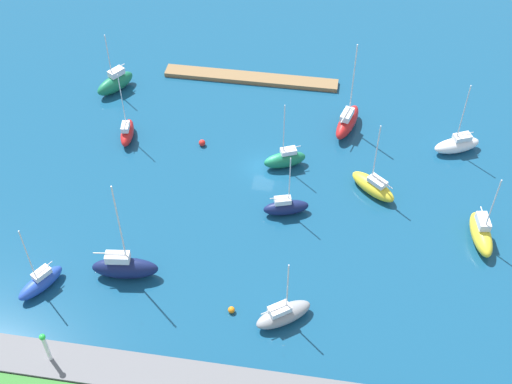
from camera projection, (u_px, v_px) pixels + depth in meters
The scene contains 16 objects.
water at pixel (263, 168), 80.18m from camera, with size 160.00×160.00×0.00m, color navy.
pier_dock at pixel (251, 78), 92.43m from camera, with size 23.61×2.31×0.59m, color olive.
harbor_beacon at pixel (46, 345), 59.07m from camera, with size 0.56×0.56×3.73m.
sailboat_navy_far_south at pixel (286, 207), 74.33m from camera, with size 5.27×3.01×8.12m.
sailboat_green_far_north at pixel (285, 159), 79.65m from camera, with size 5.30×3.57×9.09m.
sailboat_yellow_lone_north at pixel (481, 233), 71.33m from camera, with size 2.88×6.34×9.26m.
sailboat_red_center_basin at pixel (127, 132), 83.19m from camera, with size 2.15×4.89×9.36m.
sailboat_blue_near_pier at pixel (41, 282), 67.11m from camera, with size 4.05×5.30×8.76m.
sailboat_gray_lone_south at pixel (283, 314), 64.40m from camera, with size 5.83×4.99×8.14m.
sailboat_white_west_end at pixel (457, 144), 81.64m from camera, with size 6.07×4.16×9.71m.
sailboat_navy_by_breakwater at pixel (125, 267), 67.88m from camera, with size 6.85×2.75×12.71m.
sailboat_green_inner_mooring at pixel (115, 82), 90.10m from camera, with size 4.77×5.90×8.63m.
sailboat_yellow_off_beacon at pixel (373, 186), 76.60m from camera, with size 5.88×5.32×9.53m.
sailboat_red_east_end at pixel (347, 121), 84.24m from camera, with size 3.57×6.87×12.15m.
mooring_buoy_orange at pixel (231, 310), 65.48m from camera, with size 0.68×0.68×0.68m, color orange.
mooring_buoy_red at pixel (202, 143), 82.75m from camera, with size 0.81×0.81×0.81m, color red.
Camera 1 is at (-8.25, 58.14, 54.68)m, focal length 47.74 mm.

